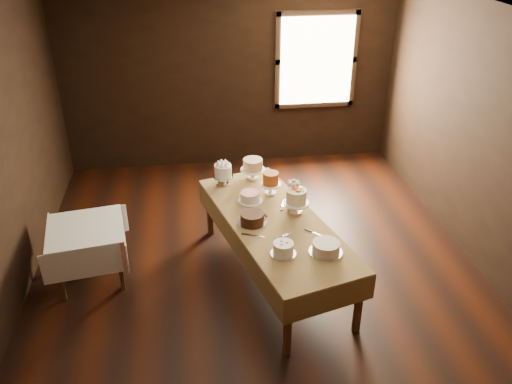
% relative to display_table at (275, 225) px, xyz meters
% --- Properties ---
extents(floor, '(5.00, 6.00, 0.01)m').
position_rel_display_table_xyz_m(floor, '(-0.17, 0.05, -0.68)').
color(floor, black).
rests_on(floor, ground).
extents(ceiling, '(5.00, 6.00, 0.01)m').
position_rel_display_table_xyz_m(ceiling, '(-0.17, 0.05, 2.12)').
color(ceiling, beige).
rests_on(ceiling, wall_back).
extents(wall_back, '(5.00, 0.02, 2.80)m').
position_rel_display_table_xyz_m(wall_back, '(-0.17, 3.05, 0.72)').
color(wall_back, black).
rests_on(wall_back, ground).
extents(wall_right, '(0.02, 6.00, 2.80)m').
position_rel_display_table_xyz_m(wall_right, '(2.33, 0.05, 0.72)').
color(wall_right, black).
rests_on(wall_right, ground).
extents(window, '(1.10, 0.05, 1.30)m').
position_rel_display_table_xyz_m(window, '(1.13, 2.99, 0.92)').
color(window, '#FFEABF').
rests_on(window, wall_back).
extents(display_table, '(1.51, 2.52, 0.73)m').
position_rel_display_table_xyz_m(display_table, '(0.00, 0.00, 0.00)').
color(display_table, '#452B16').
rests_on(display_table, ground).
extents(side_table, '(0.89, 0.89, 0.66)m').
position_rel_display_table_xyz_m(side_table, '(-2.00, 0.26, -0.09)').
color(side_table, '#452B16').
rests_on(side_table, ground).
extents(cake_meringue, '(0.27, 0.27, 0.26)m').
position_rel_display_table_xyz_m(cake_meringue, '(-0.47, 0.90, 0.17)').
color(cake_meringue, silver).
rests_on(cake_meringue, display_table).
extents(cake_speckled, '(0.30, 0.30, 0.26)m').
position_rel_display_table_xyz_m(cake_speckled, '(-0.10, 1.00, 0.17)').
color(cake_speckled, white).
rests_on(cake_speckled, display_table).
extents(cake_lattice, '(0.28, 0.28, 0.10)m').
position_rel_display_table_xyz_m(cake_lattice, '(-0.20, 0.44, 0.10)').
color(cake_lattice, white).
rests_on(cake_lattice, display_table).
extents(cake_caramel, '(0.24, 0.24, 0.28)m').
position_rel_display_table_xyz_m(cake_caramel, '(0.05, 0.59, 0.17)').
color(cake_caramel, white).
rests_on(cake_caramel, display_table).
extents(cake_chocolate, '(0.35, 0.35, 0.12)m').
position_rel_display_table_xyz_m(cake_chocolate, '(-0.24, -0.02, 0.11)').
color(cake_chocolate, silver).
rests_on(cake_chocolate, display_table).
extents(cake_flowers, '(0.30, 0.30, 0.29)m').
position_rel_display_table_xyz_m(cake_flowers, '(0.25, 0.14, 0.18)').
color(cake_flowers, white).
rests_on(cake_flowers, display_table).
extents(cake_swirl, '(0.25, 0.25, 0.13)m').
position_rel_display_table_xyz_m(cake_swirl, '(-0.02, -0.61, 0.11)').
color(cake_swirl, silver).
rests_on(cake_swirl, display_table).
extents(cake_cream, '(0.34, 0.34, 0.11)m').
position_rel_display_table_xyz_m(cake_cream, '(0.38, -0.64, 0.11)').
color(cake_cream, silver).
rests_on(cake_cream, display_table).
extents(cake_server_a, '(0.22, 0.14, 0.01)m').
position_rel_display_table_xyz_m(cake_server_a, '(0.09, -0.28, 0.06)').
color(cake_server_a, silver).
rests_on(cake_server_a, display_table).
extents(cake_server_b, '(0.18, 0.19, 0.01)m').
position_rel_display_table_xyz_m(cake_server_b, '(0.39, -0.33, 0.06)').
color(cake_server_b, silver).
rests_on(cake_server_b, display_table).
extents(cake_server_c, '(0.11, 0.23, 0.01)m').
position_rel_display_table_xyz_m(cake_server_c, '(-0.13, 0.24, 0.06)').
color(cake_server_c, silver).
rests_on(cake_server_c, display_table).
extents(cake_server_d, '(0.10, 0.24, 0.01)m').
position_rel_display_table_xyz_m(cake_server_d, '(0.16, 0.34, 0.06)').
color(cake_server_d, silver).
rests_on(cake_server_d, display_table).
extents(cake_server_e, '(0.23, 0.11, 0.01)m').
position_rel_display_table_xyz_m(cake_server_e, '(-0.23, -0.27, 0.06)').
color(cake_server_e, silver).
rests_on(cake_server_e, display_table).
extents(flower_vase, '(0.13, 0.13, 0.12)m').
position_rel_display_table_xyz_m(flower_vase, '(0.24, 0.25, 0.11)').
color(flower_vase, '#2D2823').
rests_on(flower_vase, display_table).
extents(flower_bouquet, '(0.14, 0.14, 0.20)m').
position_rel_display_table_xyz_m(flower_bouquet, '(0.24, 0.25, 0.29)').
color(flower_bouquet, white).
rests_on(flower_bouquet, flower_vase).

